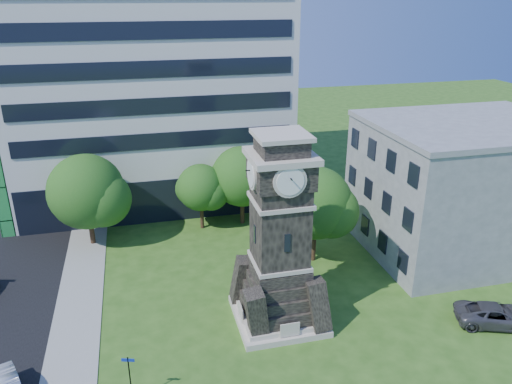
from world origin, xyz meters
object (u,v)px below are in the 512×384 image
object	(u,v)px
clock_tower	(279,245)
park_bench	(267,317)
car_east_lot	(496,315)
street_sign	(130,374)

from	to	relation	value
clock_tower	park_bench	size ratio (longest dim) A/B	7.34
car_east_lot	park_bench	world-z (taller)	car_east_lot
clock_tower	park_bench	bearing A→B (deg)	-157.40
park_bench	street_sign	bearing A→B (deg)	-168.89
car_east_lot	clock_tower	bearing A→B (deg)	93.20
park_bench	street_sign	xyz separation A→B (m)	(-8.32, -4.50, 1.25)
park_bench	street_sign	size ratio (longest dim) A/B	0.61
clock_tower	street_sign	bearing A→B (deg)	-152.12
street_sign	park_bench	bearing A→B (deg)	45.86
car_east_lot	street_sign	size ratio (longest dim) A/B	1.79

